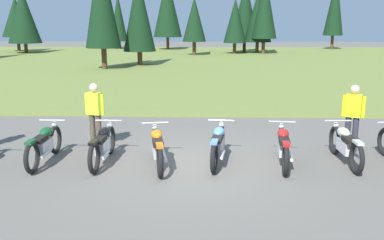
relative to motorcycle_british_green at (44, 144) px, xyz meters
The scene contains 11 objects.
ground_plane 3.38m from the motorcycle_british_green, ahead, with size 140.00×140.00×0.00m, color #605B54.
grass_moorland 27.12m from the motorcycle_british_green, 82.91° to the left, with size 80.00×44.00×0.10m, color olive.
forest_treeline 35.85m from the motorcycle_british_green, 94.36° to the left, with size 40.22×27.96×9.19m.
motorcycle_british_green is the anchor object (origin of this frame).
motorcycle_black 1.34m from the motorcycle_british_green, ahead, with size 0.62×2.10×0.88m.
motorcycle_orange 2.61m from the motorcycle_british_green, ahead, with size 0.69×2.08×0.88m.
motorcycle_sky_blue 3.96m from the motorcycle_british_green, ahead, with size 0.62×2.09×0.88m.
motorcycle_red 5.41m from the motorcycle_british_green, ahead, with size 0.62×2.10×0.88m.
motorcycle_silver 6.84m from the motorcycle_british_green, ahead, with size 0.62×2.10×0.88m.
rider_in_hivis_vest 1.56m from the motorcycle_british_green, 53.56° to the left, with size 0.53×0.32×1.67m.
rider_with_back_turned 7.39m from the motorcycle_british_green, ahead, with size 0.50×0.36×1.67m.
Camera 1 is at (0.28, -8.91, 3.09)m, focal length 38.84 mm.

